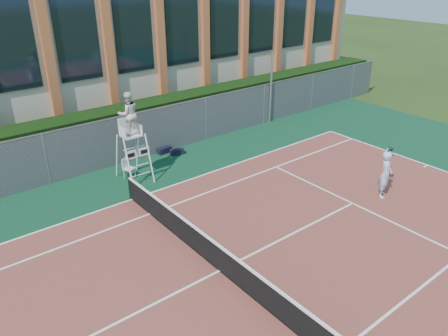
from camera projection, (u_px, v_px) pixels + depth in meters
ground at (220, 272)px, 12.96m from camera, size 120.00×120.00×0.00m
apron at (200, 255)px, 13.67m from camera, size 36.00×20.00×0.01m
tennis_court at (220, 271)px, 12.95m from camera, size 23.77×10.97×0.02m
tennis_net at (220, 257)px, 12.73m from camera, size 0.10×11.30×1.10m
fence at (94, 148)px, 18.71m from camera, size 40.00×0.06×2.20m
hedge at (83, 139)px, 19.55m from camera, size 40.00×1.40×2.20m
building at (18, 46)px, 23.86m from camera, size 45.00×10.60×8.22m
steel_pole at (271, 88)px, 24.09m from camera, size 0.12×0.12×3.97m
umpire_chair at (129, 116)px, 17.27m from camera, size 1.06×1.64×3.81m
plastic_chair at (127, 166)px, 18.36m from camera, size 0.53×0.53×0.87m
sports_bag_near at (164, 150)px, 20.86m from camera, size 0.69×0.33×0.29m
sports_bag_far at (177, 152)px, 20.72m from camera, size 0.70×0.44×0.26m
tennis_player at (385, 174)px, 16.69m from camera, size 1.09×0.83×1.87m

